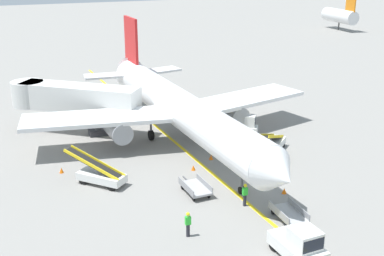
% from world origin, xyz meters
% --- Properties ---
extents(ground_plane, '(300.00, 300.00, 0.00)m').
position_xyz_m(ground_plane, '(0.00, 0.00, 0.00)').
color(ground_plane, gray).
extents(taxi_line_yellow, '(5.38, 79.86, 0.01)m').
position_xyz_m(taxi_line_yellow, '(-1.69, 5.00, 0.00)').
color(taxi_line_yellow, yellow).
rests_on(taxi_line_yellow, ground).
extents(airliner, '(28.55, 35.33, 10.10)m').
position_xyz_m(airliner, '(-1.73, 11.36, 3.42)').
color(airliner, white).
rests_on(airliner, ground).
extents(jet_bridge, '(11.70, 9.71, 4.85)m').
position_xyz_m(jet_bridge, '(-10.96, 17.85, 3.54)').
color(jet_bridge, silver).
rests_on(jet_bridge, ground).
extents(pushback_tug, '(2.14, 3.72, 2.20)m').
position_xyz_m(pushback_tug, '(-1.64, -9.59, 0.99)').
color(pushback_tug, silver).
rests_on(pushback_tug, ground).
extents(baggage_tug_near_wing, '(2.72, 2.41, 2.10)m').
position_xyz_m(baggage_tug_near_wing, '(5.00, 10.45, 0.93)').
color(baggage_tug_near_wing, silver).
rests_on(baggage_tug_near_wing, ground).
extents(belt_loader_forward_hold, '(4.44, 4.40, 2.59)m').
position_xyz_m(belt_loader_forward_hold, '(5.29, 5.93, 0.78)').
color(belt_loader_forward_hold, silver).
rests_on(belt_loader_forward_hold, ground).
extents(belt_loader_aft_hold, '(4.37, 4.47, 2.59)m').
position_xyz_m(belt_loader_aft_hold, '(-10.45, 4.75, 0.78)').
color(belt_loader_aft_hold, silver).
rests_on(belt_loader_aft_hold, ground).
extents(baggage_cart_loaded, '(1.63, 3.78, 0.94)m').
position_xyz_m(baggage_cart_loaded, '(0.22, -5.34, 0.47)').
color(baggage_cart_loaded, '#A5A5A8').
rests_on(baggage_cart_loaded, ground).
extents(baggage_cart_empty_trailing, '(1.71, 3.80, 0.94)m').
position_xyz_m(baggage_cart_empty_trailing, '(-4.19, 0.59, 0.47)').
color(baggage_cart_empty_trailing, '#A5A5A8').
rests_on(baggage_cart_empty_trailing, ground).
extents(ground_crew_marshaller, '(0.36, 0.24, 1.70)m').
position_xyz_m(ground_crew_marshaller, '(-6.79, -4.86, 0.91)').
color(ground_crew_marshaller, '#26262D').
rests_on(ground_crew_marshaller, ground).
extents(ground_crew_wing_walker, '(0.36, 0.24, 1.70)m').
position_xyz_m(ground_crew_wing_walker, '(-1.61, -2.45, 0.91)').
color(ground_crew_wing_walker, '#26262D').
rests_on(ground_crew_wing_walker, ground).
extents(safety_cone_nose_left, '(0.36, 0.36, 0.44)m').
position_xyz_m(safety_cone_nose_left, '(-0.54, 6.20, 0.22)').
color(safety_cone_nose_left, orange).
rests_on(safety_cone_nose_left, ground).
extents(safety_cone_nose_right, '(0.36, 0.36, 0.44)m').
position_xyz_m(safety_cone_nose_right, '(2.00, 14.32, 0.22)').
color(safety_cone_nose_right, orange).
rests_on(safety_cone_nose_right, ground).
extents(safety_cone_wingtip_left, '(0.36, 0.36, 0.44)m').
position_xyz_m(safety_cone_wingtip_left, '(-2.80, 4.61, 0.22)').
color(safety_cone_wingtip_left, orange).
rests_on(safety_cone_wingtip_left, ground).
extents(safety_cone_wingtip_right, '(0.36, 0.36, 0.44)m').
position_xyz_m(safety_cone_wingtip_right, '(2.00, -1.78, 0.22)').
color(safety_cone_wingtip_right, orange).
rests_on(safety_cone_wingtip_right, ground).
extents(safety_cone_tail_area, '(0.36, 0.36, 0.44)m').
position_xyz_m(safety_cone_tail_area, '(-13.02, 7.94, 0.22)').
color(safety_cone_tail_area, orange).
rests_on(safety_cone_tail_area, ground).
extents(distant_aircraft_far_left, '(3.00, 10.10, 8.80)m').
position_xyz_m(distant_aircraft_far_left, '(56.28, 66.03, 3.22)').
color(distant_aircraft_far_left, silver).
rests_on(distant_aircraft_far_left, ground).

